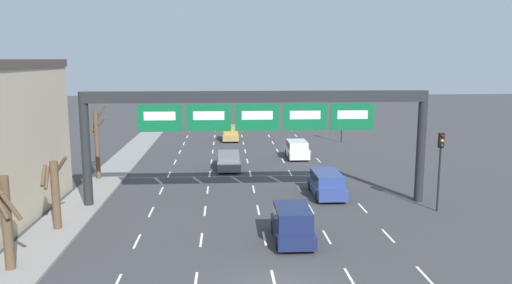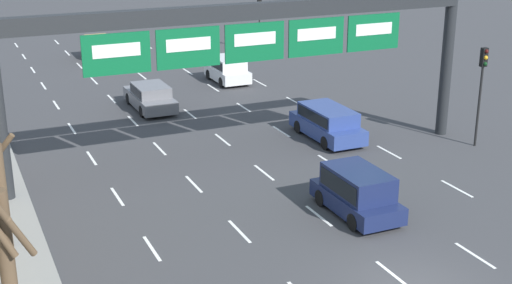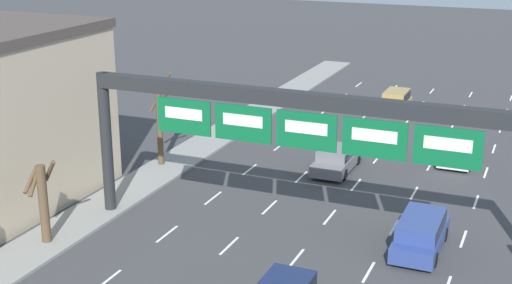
% 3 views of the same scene
% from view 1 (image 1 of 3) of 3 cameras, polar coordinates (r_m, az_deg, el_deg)
% --- Properties ---
extents(lane_dashes, '(13.32, 67.00, 0.01)m').
position_cam_1_polar(lane_dashes, '(33.71, -0.03, -6.50)').
color(lane_dashes, white).
rests_on(lane_dashes, ground_plane).
extents(sign_gantry, '(21.97, 0.70, 7.30)m').
position_cam_1_polar(sign_gantry, '(31.40, 0.10, 3.08)').
color(sign_gantry, '#232628').
rests_on(sign_gantry, ground_plane).
extents(car_grey, '(1.97, 4.85, 1.48)m').
position_cam_1_polar(car_grey, '(42.57, -3.14, -2.04)').
color(car_grey, slate).
rests_on(car_grey, ground_plane).
extents(suv_gold, '(1.85, 3.91, 1.71)m').
position_cam_1_polar(suv_gold, '(57.18, -2.92, 1.10)').
color(suv_gold, '#A88947').
rests_on(suv_gold, ground_plane).
extents(suv_blue, '(1.97, 4.73, 1.65)m').
position_cam_1_polar(suv_blue, '(34.59, 8.08, -4.61)').
color(suv_blue, navy).
rests_on(suv_blue, ground_plane).
extents(suv_navy, '(1.92, 4.08, 1.80)m').
position_cam_1_polar(suv_navy, '(26.01, 4.19, -9.14)').
color(suv_navy, '#19234C').
rests_on(suv_navy, ground_plane).
extents(suv_white, '(1.92, 3.95, 1.66)m').
position_cam_1_polar(suv_white, '(47.16, 4.71, -0.76)').
color(suv_white, silver).
rests_on(suv_white, ground_plane).
extents(traffic_light_near_gantry, '(0.30, 0.35, 4.29)m').
position_cam_1_polar(traffic_light_near_gantry, '(56.38, 9.79, 3.03)').
color(traffic_light_near_gantry, black).
rests_on(traffic_light_near_gantry, ground_plane).
extents(traffic_light_mid_block, '(0.30, 0.35, 4.88)m').
position_cam_1_polar(traffic_light_mid_block, '(32.22, 20.32, -1.52)').
color(traffic_light_mid_block, black).
rests_on(traffic_light_mid_block, ground_plane).
extents(tree_bare_closest, '(1.43, 1.41, 3.99)m').
position_cam_1_polar(tree_bare_closest, '(29.14, -22.01, -5.23)').
color(tree_bare_closest, brown).
rests_on(tree_bare_closest, sidewalk_left).
extents(tree_bare_second, '(1.49, 1.04, 4.59)m').
position_cam_1_polar(tree_bare_second, '(24.33, -26.68, -7.78)').
color(tree_bare_second, brown).
rests_on(tree_bare_second, sidewalk_left).
extents(tree_bare_third, '(1.42, 0.93, 5.66)m').
position_cam_1_polar(tree_bare_third, '(40.08, -17.72, 0.11)').
color(tree_bare_third, brown).
rests_on(tree_bare_third, sidewalk_left).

